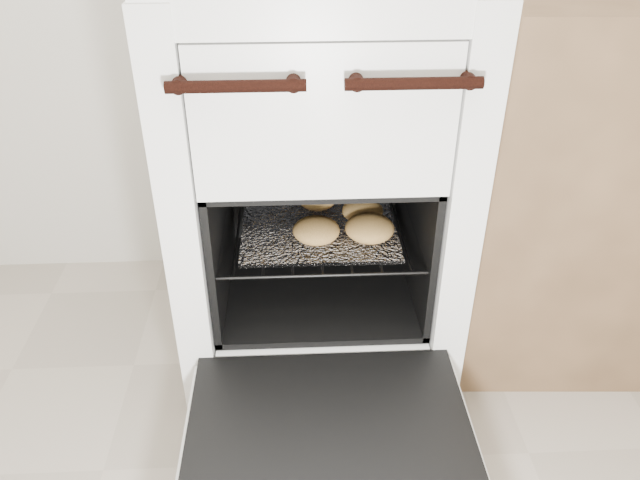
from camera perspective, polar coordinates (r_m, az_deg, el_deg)
The scene contains 6 objects.
stove at distance 1.58m, azimuth -0.28°, elevation 4.78°, with size 0.66×0.73×1.01m.
oven_door at distance 1.31m, azimuth 0.88°, elevation -17.52°, with size 0.59×0.46×0.04m.
oven_rack at distance 1.55m, azimuth -0.16°, elevation 1.44°, with size 0.48×0.46×0.01m.
foil_sheet at distance 1.52m, azimuth -0.12°, elevation 1.23°, with size 0.37×0.33×0.01m, color white.
baked_rolls at distance 1.49m, azimuth 2.21°, elevation 1.87°, with size 0.26×0.29×0.06m.
counter at distance 1.86m, azimuth 26.39°, elevation 5.32°, with size 0.96×0.64×0.96m, color brown.
Camera 1 is at (0.12, -0.26, 1.22)m, focal length 35.00 mm.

